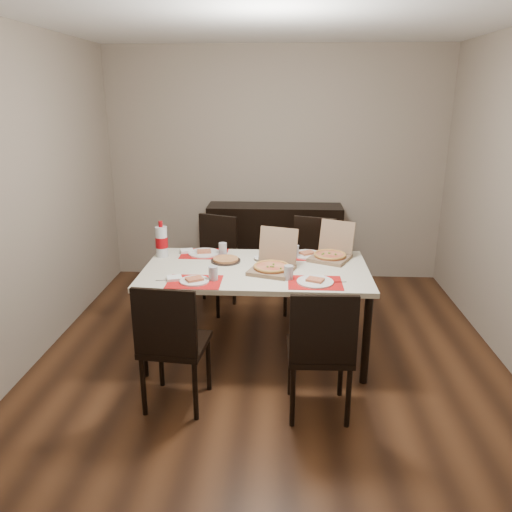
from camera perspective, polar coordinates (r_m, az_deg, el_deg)
name	(u,v)px	position (r m, az deg, el deg)	size (l,w,h in m)	color
ground	(269,358)	(4.25, 1.55, -11.53)	(3.80, 4.00, 0.02)	#482916
room_walls	(273,139)	(4.14, 1.94, 13.17)	(3.84, 4.02, 2.62)	gray
sideboard	(274,244)	(5.71, 2.12, 1.37)	(1.50, 0.40, 0.90)	black
dining_table	(256,276)	(4.04, 0.00, -2.25)	(1.80, 1.00, 0.75)	beige
chair_near_left	(172,341)	(3.42, -9.61, -9.59)	(0.46, 0.46, 0.93)	black
chair_near_right	(321,348)	(3.32, 7.39, -10.43)	(0.43, 0.43, 0.93)	black
chair_far_left	(213,258)	(5.03, -4.93, -0.26)	(0.54, 0.54, 0.93)	black
chair_far_right	(311,261)	(4.96, 6.26, -0.59)	(0.52, 0.52, 0.93)	black
setting_near_left	(197,279)	(3.75, -6.74, -2.58)	(0.50, 0.30, 0.11)	red
setting_near_right	(308,279)	(3.73, 6.00, -2.68)	(0.47, 0.30, 0.11)	red
setting_far_left	(207,252)	(4.38, -5.66, 0.47)	(0.43, 0.30, 0.11)	red
setting_far_right	(304,254)	(4.32, 5.54, 0.26)	(0.50, 0.30, 0.11)	red
napkin_loose	(263,271)	(3.91, 0.82, -1.76)	(0.12, 0.11, 0.02)	white
pizza_box_center	(273,265)	(3.93, 1.95, -0.98)	(0.41, 0.43, 0.32)	brown
pizza_box_right	(331,253)	(4.27, 8.59, 0.34)	(0.42, 0.43, 0.30)	brown
faina_plate	(226,260)	(4.17, -3.48, -0.46)	(0.25, 0.25, 0.03)	black
dip_bowl	(260,259)	(4.20, 0.49, -0.30)	(0.11, 0.11, 0.03)	white
soda_bottle	(162,242)	(4.34, -10.74, 1.63)	(0.11, 0.11, 0.31)	silver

